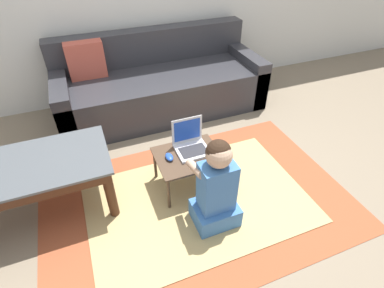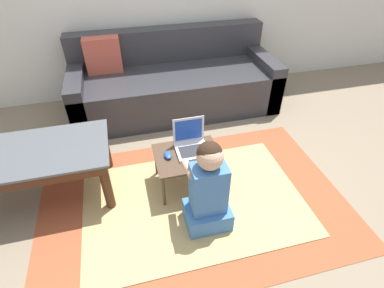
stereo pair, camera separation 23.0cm
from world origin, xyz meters
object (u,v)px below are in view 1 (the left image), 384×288
Objects in this scene: couch at (159,84)px; laptop at (191,145)px; laptop_desk at (188,159)px; computer_mouse at (169,157)px; person_seated at (216,188)px; coffee_table at (29,173)px.

laptop is (-0.10, -1.21, 0.07)m from couch.
laptop_desk is 0.16m from computer_mouse.
computer_mouse is (-0.19, -0.04, -0.02)m from laptop.
laptop reaches higher than laptop_desk.
laptop is (0.05, 0.06, 0.08)m from laptop_desk.
person_seated is (0.19, -0.42, 0.00)m from computer_mouse.
coffee_table is 1.16m from laptop.
couch is 22.52× the size of computer_mouse.
laptop_desk is at bearing 95.94° from person_seated.
couch is at bearing 41.85° from coffee_table.
laptop is (1.15, -0.09, -0.03)m from coffee_table.
coffee_table is at bearing 172.07° from computer_mouse.
couch is 1.69m from person_seated.
laptop is at bearing 89.44° from person_seated.
coffee_table is 2.15× the size of laptop_desk.
couch reaches higher than laptop_desk.
computer_mouse is (0.96, -0.13, -0.05)m from coffee_table.
couch is at bearing 83.26° from laptop_desk.
person_seated is (0.04, -0.41, 0.05)m from laptop_desk.
coffee_table is 4.31× the size of laptop.
couch is at bearing 86.30° from person_seated.
laptop reaches higher than coffee_table.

